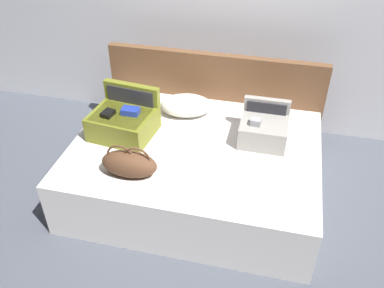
# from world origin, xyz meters

# --- Properties ---
(ground_plane) EXTENTS (12.00, 12.00, 0.00)m
(ground_plane) POSITION_xyz_m (0.00, 0.00, 0.00)
(ground_plane) COLOR #4C515B
(back_wall) EXTENTS (8.00, 0.10, 2.60)m
(back_wall) POSITION_xyz_m (0.00, 1.65, 1.30)
(back_wall) COLOR silver
(back_wall) RESTS_ON ground
(bed) EXTENTS (2.03, 1.52, 0.50)m
(bed) POSITION_xyz_m (0.00, 0.40, 0.25)
(bed) COLOR silver
(bed) RESTS_ON ground
(headboard) EXTENTS (2.07, 0.08, 0.96)m
(headboard) POSITION_xyz_m (0.00, 1.20, 0.48)
(headboard) COLOR brown
(headboard) RESTS_ON ground
(hard_case_large) EXTENTS (0.55, 0.49, 0.38)m
(hard_case_large) POSITION_xyz_m (-0.63, 0.43, 0.63)
(hard_case_large) COLOR olive
(hard_case_large) RESTS_ON bed
(hard_case_medium) EXTENTS (0.38, 0.37, 0.31)m
(hard_case_medium) POSITION_xyz_m (0.53, 0.60, 0.62)
(hard_case_medium) COLOR gray
(hard_case_medium) RESTS_ON bed
(duffel_bag) EXTENTS (0.43, 0.21, 0.26)m
(duffel_bag) POSITION_xyz_m (-0.39, -0.06, 0.61)
(duffel_bag) COLOR brown
(duffel_bag) RESTS_ON bed
(pillow_near_headboard) EXTENTS (0.51, 0.39, 0.18)m
(pillow_near_headboard) POSITION_xyz_m (-0.19, 0.86, 0.59)
(pillow_near_headboard) COLOR white
(pillow_near_headboard) RESTS_ON bed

